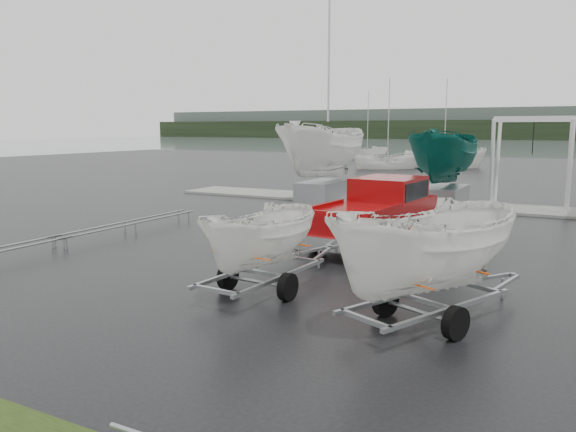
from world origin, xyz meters
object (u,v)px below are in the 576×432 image
Objects in this scene: trailer_parked at (431,172)px; trailer_hitched at (261,188)px; boat_hoist at (532,150)px; pickup_truck at (379,209)px.

trailer_hitched is at bearing -161.67° from trailer_parked.
trailer_parked is 1.28× the size of boat_hoist.
pickup_truck is 10.31m from boat_hoist.
boat_hoist reaches higher than pickup_truck.
pickup_truck is at bearing -110.66° from boat_hoist.
boat_hoist is (3.59, 9.52, 1.61)m from pickup_truck.
trailer_parked is at bearing -91.10° from boat_hoist.
trailer_parked reaches higher than trailer_hitched.
trailer_hitched is 16.58m from boat_hoist.
trailer_hitched is 0.81× the size of trailer_parked.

